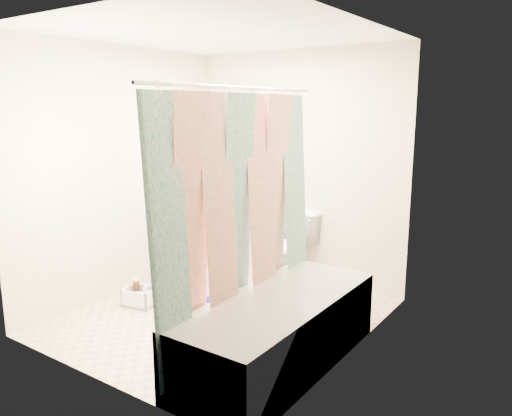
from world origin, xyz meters
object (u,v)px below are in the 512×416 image
Objects in this scene: plumber at (221,209)px; cleaning_caddy at (141,297)px; bathtub at (278,329)px; toilet at (283,249)px.

cleaning_caddy is at bearing -56.97° from plumber.
plumber is at bearing 145.14° from bathtub.
toilet is 0.85m from plumber.
cleaning_caddy is (-0.49, -0.61, -0.80)m from plumber.
bathtub is at bearing 37.18° from plumber.
cleaning_caddy is at bearing -112.85° from toilet.
bathtub is 1.00× the size of plumber.
plumber is (-0.31, -0.61, 0.49)m from toilet.
bathtub is 1.65m from cleaning_caddy.
toilet is at bearing 120.50° from bathtub.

